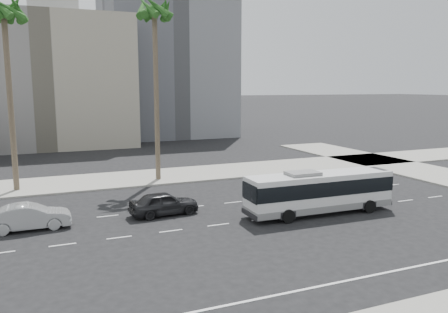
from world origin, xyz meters
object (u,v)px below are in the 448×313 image
car_a (164,203)px  palm_near (154,15)px  city_bus (319,191)px  palm_mid (4,16)px  car_b (30,217)px

car_a → palm_near: 17.47m
city_bus → palm_mid: 26.85m
palm_mid → car_a: bearing=-49.8°
city_bus → car_b: 18.21m
palm_mid → city_bus: bearing=-37.8°
palm_mid → palm_near: bearing=-1.5°
car_a → palm_near: (2.33, 10.66, 13.65)m
car_b → palm_mid: bearing=6.4°
city_bus → car_a: 10.35m
palm_near → car_a: bearing=-102.3°
car_b → palm_mid: palm_mid is taller
city_bus → palm_near: bearing=118.2°
car_a → palm_mid: size_ratio=0.30×
car_a → palm_mid: palm_mid is taller
city_bus → palm_near: (-7.30, 14.37, 12.88)m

